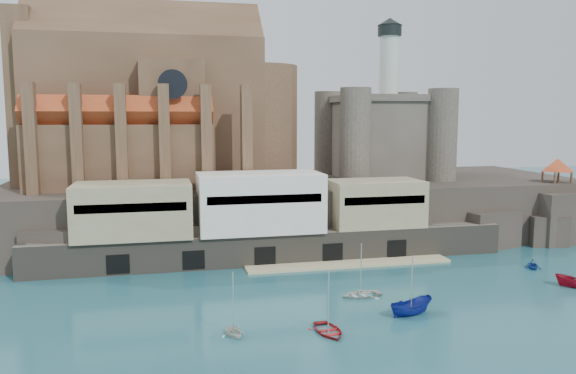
{
  "coord_description": "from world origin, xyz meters",
  "views": [
    {
      "loc": [
        -24.02,
        -56.78,
        21.26
      ],
      "look_at": [
        -3.83,
        32.0,
        9.73
      ],
      "focal_mm": 35.0,
      "sensor_mm": 36.0,
      "label": 1
    }
  ],
  "objects_px": {
    "church": "(159,111)",
    "boat_2": "(411,315)",
    "boat_0": "(328,333)",
    "pavilion": "(557,166)",
    "castle_keep": "(382,132)"
  },
  "relations": [
    {
      "from": "boat_2",
      "to": "boat_0",
      "type": "bearing_deg",
      "value": 89.79
    },
    {
      "from": "boat_0",
      "to": "boat_2",
      "type": "bearing_deg",
      "value": 10.61
    },
    {
      "from": "castle_keep",
      "to": "boat_0",
      "type": "height_order",
      "value": "castle_keep"
    },
    {
      "from": "pavilion",
      "to": "boat_2",
      "type": "height_order",
      "value": "pavilion"
    },
    {
      "from": "pavilion",
      "to": "boat_2",
      "type": "relative_size",
      "value": 1.17
    },
    {
      "from": "church",
      "to": "boat_0",
      "type": "xyz_separation_m",
      "value": [
        15.78,
        -47.67,
        -22.13
      ]
    },
    {
      "from": "church",
      "to": "boat_2",
      "type": "height_order",
      "value": "church"
    },
    {
      "from": "boat_0",
      "to": "boat_2",
      "type": "height_order",
      "value": "boat_2"
    },
    {
      "from": "boat_0",
      "to": "castle_keep",
      "type": "bearing_deg",
      "value": 57.13
    },
    {
      "from": "pavilion",
      "to": "boat_0",
      "type": "bearing_deg",
      "value": -147.71
    },
    {
      "from": "castle_keep",
      "to": "boat_0",
      "type": "distance_m",
      "value": 55.96
    },
    {
      "from": "boat_2",
      "to": "castle_keep",
      "type": "bearing_deg",
      "value": -34.1
    },
    {
      "from": "boat_2",
      "to": "church",
      "type": "bearing_deg",
      "value": 13.96
    },
    {
      "from": "boat_0",
      "to": "boat_2",
      "type": "distance_m",
      "value": 10.6
    },
    {
      "from": "church",
      "to": "pavilion",
      "type": "xyz_separation_m",
      "value": [
        66.13,
        -15.85,
        -9.4
      ]
    }
  ]
}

